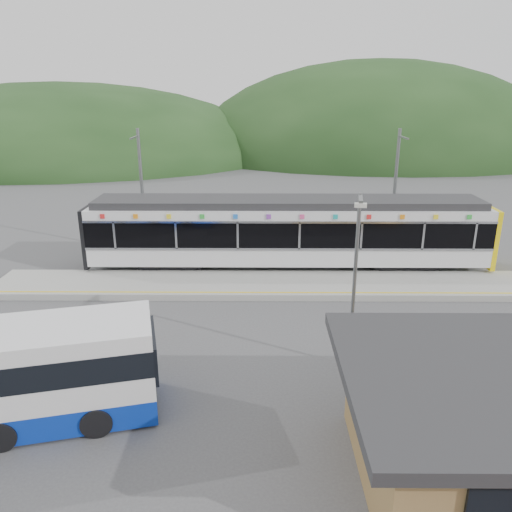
{
  "coord_description": "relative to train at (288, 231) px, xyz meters",
  "views": [
    {
      "loc": [
        -0.47,
        -18.73,
        8.98
      ],
      "look_at": [
        -0.61,
        1.0,
        2.37
      ],
      "focal_mm": 35.0,
      "sensor_mm": 36.0,
      "label": 1
    }
  ],
  "objects": [
    {
      "name": "ground",
      "position": [
        -0.99,
        -6.0,
        -2.06
      ],
      "size": [
        120.0,
        120.0,
        0.0
      ],
      "primitive_type": "plane",
      "color": "#4C4C4F",
      "rests_on": "ground"
    },
    {
      "name": "catenary_mast_west",
      "position": [
        -7.99,
        2.56,
        1.58
      ],
      "size": [
        0.18,
        1.8,
        7.0
      ],
      "color": "slate",
      "rests_on": "ground"
    },
    {
      "name": "catenary_mast_east",
      "position": [
        6.01,
        2.56,
        1.58
      ],
      "size": [
        0.18,
        1.8,
        7.0
      ],
      "color": "slate",
      "rests_on": "ground"
    },
    {
      "name": "train",
      "position": [
        0.0,
        0.0,
        0.0
      ],
      "size": [
        20.44,
        3.01,
        3.74
      ],
      "color": "black",
      "rests_on": "ground"
    },
    {
      "name": "hills",
      "position": [
        5.2,
        -0.71,
        -2.06
      ],
      "size": [
        146.0,
        149.0,
        26.0
      ],
      "color": "#1E3D19",
      "rests_on": "ground"
    },
    {
      "name": "platform",
      "position": [
        -0.99,
        -2.7,
        -1.91
      ],
      "size": [
        26.0,
        3.2,
        0.3
      ],
      "primitive_type": "cube",
      "color": "#9E9E99",
      "rests_on": "ground"
    },
    {
      "name": "yellow_line",
      "position": [
        -0.99,
        -4.0,
        -1.76
      ],
      "size": [
        26.0,
        0.1,
        0.01
      ],
      "primitive_type": "cube",
      "color": "yellow",
      "rests_on": "platform"
    },
    {
      "name": "lamp_post",
      "position": [
        1.62,
        -9.81,
        1.5
      ],
      "size": [
        0.38,
        1.07,
        5.97
      ],
      "rotation": [
        0.0,
        0.0,
        -0.17
      ],
      "color": "slate",
      "rests_on": "ground"
    }
  ]
}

